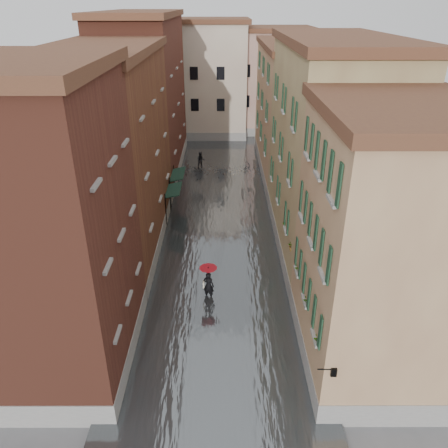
{
  "coord_description": "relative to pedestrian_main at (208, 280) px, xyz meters",
  "views": [
    {
      "loc": [
        0.28,
        -17.87,
        15.19
      ],
      "look_at": [
        0.33,
        5.99,
        3.0
      ],
      "focal_mm": 35.0,
      "sensor_mm": 36.0,
      "label": 1
    }
  ],
  "objects": [
    {
      "name": "awning_near",
      "position": [
        -2.93,
        10.07,
        1.19
      ],
      "size": [
        1.09,
        2.75,
        2.8
      ],
      "color": "#163225",
      "rests_on": "ground"
    },
    {
      "name": "building_end_cream",
      "position": [
        -2.44,
        35.5,
        5.23
      ],
      "size": [
        12.0,
        9.0,
        13.0
      ],
      "primitive_type": "cube",
      "color": "beige",
      "rests_on": "ground"
    },
    {
      "name": "floodwater",
      "position": [
        0.56,
        10.5,
        -1.17
      ],
      "size": [
        10.0,
        60.0,
        0.2
      ],
      "primitive_type": "cube",
      "color": "#4A4F52",
      "rests_on": "ground"
    },
    {
      "name": "building_right_far",
      "position": [
        7.56,
        21.5,
        4.48
      ],
      "size": [
        6.0,
        16.0,
        11.5
      ],
      "primitive_type": "cube",
      "color": "#9F7552",
      "rests_on": "ground"
    },
    {
      "name": "building_left_far",
      "position": [
        -6.44,
        21.5,
        5.73
      ],
      "size": [
        6.0,
        16.0,
        14.0
      ],
      "primitive_type": "cube",
      "color": "brown",
      "rests_on": "ground"
    },
    {
      "name": "pedestrian_main",
      "position": [
        0.0,
        0.0,
        0.0
      ],
      "size": [
        1.01,
        1.01,
        2.06
      ],
      "color": "black",
      "rests_on": "ground"
    },
    {
      "name": "building_end_pink",
      "position": [
        6.56,
        37.5,
        4.73
      ],
      "size": [
        10.0,
        9.0,
        12.0
      ],
      "primitive_type": "cube",
      "color": "tan",
      "rests_on": "ground"
    },
    {
      "name": "wall_lantern",
      "position": [
        4.89,
        -8.5,
        1.74
      ],
      "size": [
        0.71,
        0.22,
        0.35
      ],
      "color": "black",
      "rests_on": "ground"
    },
    {
      "name": "window_planters",
      "position": [
        4.68,
        -2.06,
        2.24
      ],
      "size": [
        0.59,
        10.9,
        0.84
      ],
      "color": "brown",
      "rests_on": "ground"
    },
    {
      "name": "awning_far",
      "position": [
        -2.93,
        13.42,
        1.2
      ],
      "size": [
        1.09,
        2.97,
        2.8
      ],
      "color": "#163225",
      "rests_on": "ground"
    },
    {
      "name": "building_left_mid",
      "position": [
        -6.44,
        6.5,
        4.98
      ],
      "size": [
        6.0,
        14.0,
        12.5
      ],
      "primitive_type": "cube",
      "color": "brown",
      "rests_on": "ground"
    },
    {
      "name": "building_left_near",
      "position": [
        -6.44,
        -4.5,
        5.23
      ],
      "size": [
        6.0,
        8.0,
        13.0
      ],
      "primitive_type": "cube",
      "color": "brown",
      "rests_on": "ground"
    },
    {
      "name": "pedestrian_far",
      "position": [
        -1.41,
        21.77,
        -0.4
      ],
      "size": [
        0.96,
        0.81,
        1.74
      ],
      "primitive_type": "imported",
      "rotation": [
        0.0,
        0.0,
        0.19
      ],
      "color": "black",
      "rests_on": "ground"
    },
    {
      "name": "building_right_near",
      "position": [
        7.56,
        -4.5,
        4.48
      ],
      "size": [
        6.0,
        8.0,
        11.5
      ],
      "primitive_type": "cube",
      "color": "#9F7552",
      "rests_on": "ground"
    },
    {
      "name": "building_right_mid",
      "position": [
        7.56,
        6.5,
        5.23
      ],
      "size": [
        6.0,
        14.0,
        13.0
      ],
      "primitive_type": "cube",
      "color": "tan",
      "rests_on": "ground"
    },
    {
      "name": "ground",
      "position": [
        0.56,
        -2.5,
        -1.27
      ],
      "size": [
        120.0,
        120.0,
        0.0
      ],
      "primitive_type": "plane",
      "color": "#5D5E60",
      "rests_on": "ground"
    }
  ]
}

